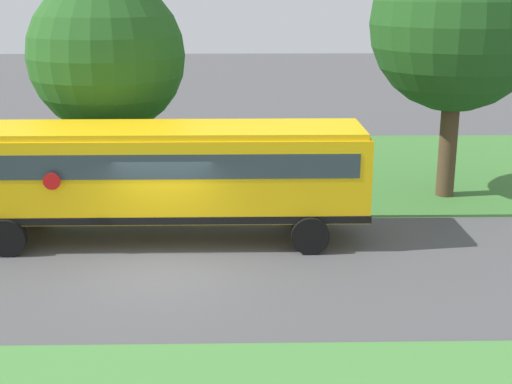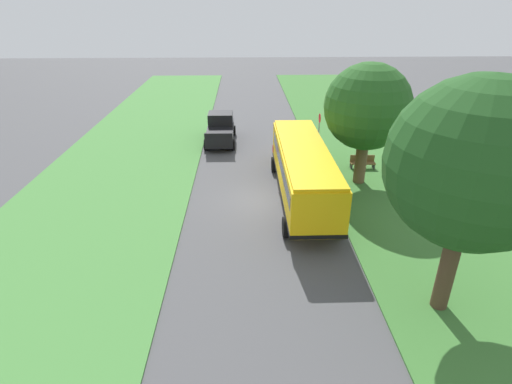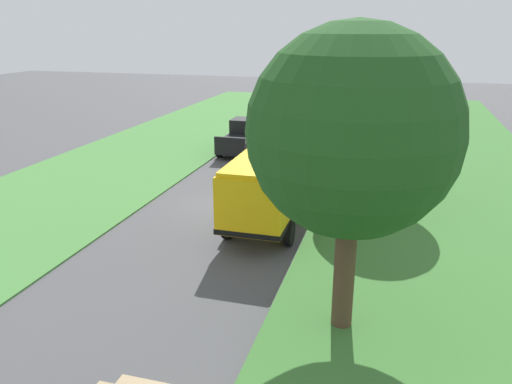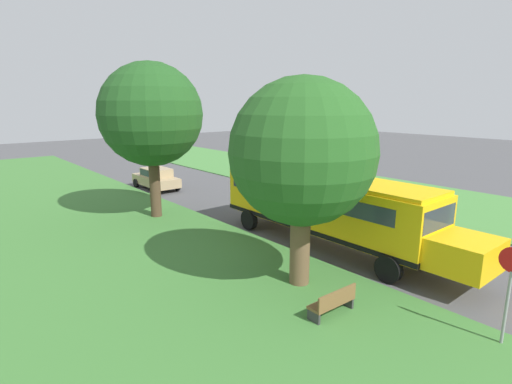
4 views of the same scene
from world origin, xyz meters
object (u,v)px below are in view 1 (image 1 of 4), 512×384
Objects in this scene: school_bus at (161,172)px; park_bench at (54,180)px; oak_tree_beside_bus at (102,57)px; oak_tree_roadside_mid at (453,21)px.

school_bus is 6.39m from park_bench.
oak_tree_beside_bus is 4.70m from park_bench.
oak_tree_roadside_mid reaches higher than school_bus.
oak_tree_beside_bus is at bearing -150.71° from school_bus.
oak_tree_roadside_mid is (-3.91, 8.81, 3.82)m from school_bus.
park_bench is (-0.71, -12.99, -5.27)m from oak_tree_roadside_mid.
park_bench is at bearing -137.82° from school_bus.
oak_tree_roadside_mid is 14.04m from park_bench.
park_bench is at bearing -93.11° from oak_tree_roadside_mid.
oak_tree_beside_bus is at bearing -89.65° from oak_tree_roadside_mid.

